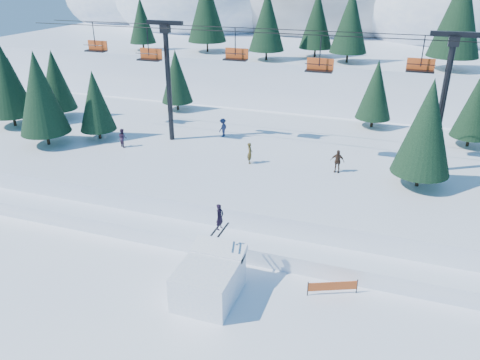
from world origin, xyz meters
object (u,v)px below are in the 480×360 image
(banner_far, at_px, (407,286))
(banner_near, at_px, (333,286))
(chairlift, at_px, (289,71))
(jump_kicker, at_px, (209,279))

(banner_far, bearing_deg, banner_near, -160.83)
(chairlift, bearing_deg, jump_kicker, -90.31)
(jump_kicker, distance_m, banner_near, 6.89)
(chairlift, height_order, banner_near, chairlift)
(jump_kicker, relative_size, banner_far, 1.77)
(banner_near, relative_size, banner_far, 0.92)
(jump_kicker, distance_m, banner_far, 11.03)
(jump_kicker, bearing_deg, banner_far, 19.93)
(jump_kicker, bearing_deg, banner_near, 20.40)
(jump_kicker, relative_size, banner_near, 1.92)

